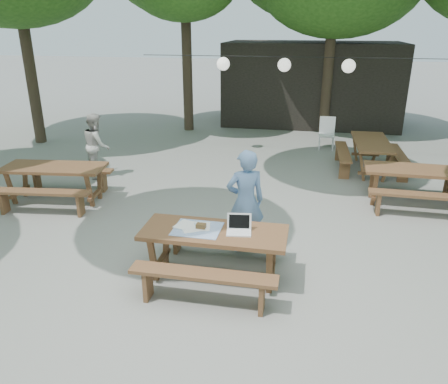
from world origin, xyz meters
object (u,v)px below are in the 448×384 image
(plastic_chair, at_px, (326,140))
(main_picnic_table, at_px, (214,254))
(picnic_table_nw, at_px, (56,183))
(second_person, at_px, (97,145))
(woman, at_px, (245,201))

(plastic_chair, bearing_deg, main_picnic_table, -102.43)
(picnic_table_nw, height_order, second_person, second_person)
(main_picnic_table, bearing_deg, picnic_table_nw, 149.73)
(picnic_table_nw, height_order, plastic_chair, plastic_chair)
(woman, xyz_separation_m, plastic_chair, (1.39, 6.43, -0.57))
(main_picnic_table, xyz_separation_m, plastic_chair, (1.68, 7.35, -0.13))
(main_picnic_table, relative_size, plastic_chair, 2.22)
(picnic_table_nw, xyz_separation_m, woman, (4.05, -1.26, 0.44))
(main_picnic_table, distance_m, second_person, 5.32)
(woman, distance_m, plastic_chair, 6.60)
(woman, height_order, plastic_chair, woman)
(picnic_table_nw, bearing_deg, main_picnic_table, -36.75)
(second_person, bearing_deg, plastic_chair, -84.45)
(picnic_table_nw, distance_m, plastic_chair, 7.50)
(main_picnic_table, distance_m, picnic_table_nw, 4.35)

